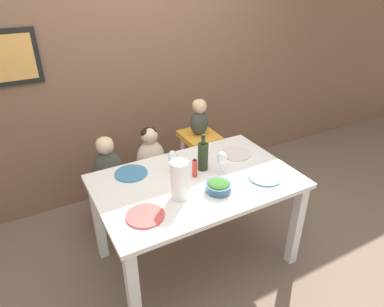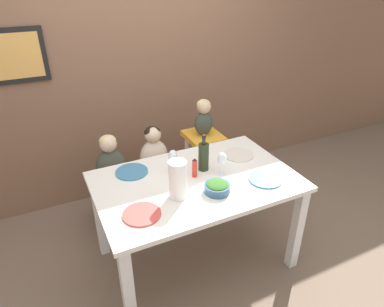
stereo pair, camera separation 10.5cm
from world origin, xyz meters
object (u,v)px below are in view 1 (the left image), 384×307
person_baby_right (199,116)px  wine_glass_far (173,157)px  dinner_plate_front_left (145,216)px  person_child_left (107,163)px  salad_bowl_large (219,186)px  wine_glass_near (222,159)px  wine_bottle (203,156)px  chair_far_left (111,191)px  chair_far_center (152,179)px  dinner_plate_front_right (265,177)px  person_child_center (150,152)px  dinner_plate_back_right (236,154)px  chair_right_highchair (199,149)px  dinner_plate_back_left (131,173)px  paper_towel_roll (180,180)px

person_baby_right → wine_glass_far: 0.77m
dinner_plate_front_left → person_baby_right: bearing=45.6°
person_child_left → salad_bowl_large: bearing=-60.7°
person_baby_right → wine_glass_near: size_ratio=1.91×
person_child_left → wine_bottle: wine_bottle is taller
salad_bowl_large → dinner_plate_front_left: size_ratio=0.74×
wine_bottle → wine_glass_near: size_ratio=1.60×
person_child_left → wine_bottle: 0.86m
person_baby_right → wine_bottle: person_baby_right is taller
chair_far_left → wine_glass_near: (0.65, -0.73, 0.52)m
wine_glass_near → dinner_plate_front_left: size_ratio=0.74×
chair_far_center → wine_glass_near: 0.93m
dinner_plate_front_right → chair_far_center: bearing=118.3°
chair_far_left → person_child_center: 0.48m
chair_far_left → wine_bottle: 0.98m
dinner_plate_back_right → wine_bottle: bearing=-169.7°
chair_right_highchair → wine_glass_far: bearing=-134.6°
wine_glass_near → chair_far_left: bearing=131.7°
person_baby_right → person_child_left: bearing=-180.0°
person_child_center → chair_far_left: bearing=-179.9°
wine_glass_near → dinner_plate_back_left: bearing=152.4°
chair_far_left → chair_right_highchair: (0.89, 0.00, 0.19)m
salad_bowl_large → wine_glass_near: bearing=52.5°
chair_right_highchair → dinner_plate_front_right: 0.96m
wine_glass_far → chair_far_center: bearing=85.9°
person_child_left → person_baby_right: 0.92m
person_baby_right → dinner_plate_front_left: size_ratio=1.42×
chair_right_highchair → wine_bottle: size_ratio=2.54×
salad_bowl_large → dinner_plate_back_left: size_ratio=0.74×
chair_far_center → wine_bottle: bearing=-74.0°
wine_glass_far → dinner_plate_front_right: wine_glass_far is taller
person_child_center → dinner_plate_front_right: (0.51, -0.94, 0.11)m
chair_far_center → wine_bottle: (0.18, -0.62, 0.51)m
person_baby_right → paper_towel_roll: person_baby_right is taller
wine_glass_near → dinner_plate_back_right: bearing=34.7°
wine_bottle → dinner_plate_back_left: bearing=159.3°
chair_far_center → wine_glass_far: bearing=-94.1°
dinner_plate_front_left → chair_far_left: bearing=88.6°
person_child_left → dinner_plate_back_right: (0.92, -0.55, 0.11)m
chair_far_center → salad_bowl_large: (0.12, -0.92, 0.43)m
chair_right_highchair → dinner_plate_front_right: (0.01, -0.94, 0.21)m
chair_far_left → dinner_plate_front_right: (0.90, -0.94, 0.40)m
dinner_plate_back_right → dinner_plate_front_right: size_ratio=1.00×
person_baby_right → chair_far_center: bearing=-179.9°
dinner_plate_front_left → dinner_plate_front_right: 0.92m
chair_far_center → person_child_left: person_child_left is taller
chair_far_center → chair_right_highchair: 0.53m
chair_far_center → person_baby_right: size_ratio=1.30×
person_child_left → dinner_plate_back_left: person_child_left is taller
dinner_plate_front_left → wine_glass_far: bearing=45.7°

